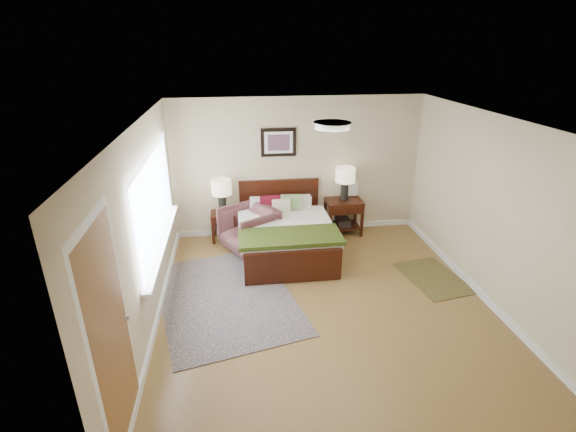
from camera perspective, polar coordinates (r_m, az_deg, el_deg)
The scene contains 18 objects.
floor at distance 5.90m, azimuth 5.09°, elevation -11.99°, with size 5.00×5.00×0.00m, color olive.
back_wall at distance 7.60m, azimuth 1.34°, elevation 6.70°, with size 4.50×0.04×2.50m, color #C3B78D.
front_wall at distance 3.27m, azimuth 15.87°, elevation -18.47°, with size 4.50×0.04×2.50m, color #C3B78D.
left_wall at distance 5.28m, azimuth -19.02°, elevation -2.07°, with size 0.04×5.00×2.50m, color #C3B78D.
right_wall at distance 6.18m, azimuth 26.33°, elevation 0.40°, with size 0.04×5.00×2.50m, color #C3B78D.
ceiling at distance 4.92m, azimuth 6.11°, elevation 12.65°, with size 4.50×5.00×0.02m, color white.
window at distance 5.86m, azimuth -17.49°, elevation 1.93°, with size 0.11×2.72×1.32m.
door at distance 3.89m, azimuth -22.94°, elevation -15.29°, with size 0.06×1.00×2.18m.
ceil_fixture at distance 4.93m, azimuth 6.10°, elevation 12.25°, with size 0.44×0.44×0.08m.
bed at distance 6.96m, azimuth -0.38°, elevation -1.69°, with size 1.58×1.89×1.02m.
wall_art at distance 7.41m, azimuth -1.31°, elevation 10.03°, with size 0.62×0.05×0.50m.
nightstand_left at distance 7.56m, azimuth -8.82°, elevation -0.44°, with size 0.44×0.40×0.52m.
nightstand_right at distance 7.83m, azimuth 7.59°, elevation 0.37°, with size 0.66×0.50×0.66m.
lamp_left at distance 7.39m, azimuth -9.07°, elevation 3.55°, with size 0.35×0.35×0.61m.
lamp_right at distance 7.60m, azimuth 7.83°, elevation 5.23°, with size 0.35×0.35×0.61m.
armchair at distance 7.18m, azimuth -5.36°, elevation -1.78°, with size 0.81×0.84×0.76m, color brown.
rug_persian at distance 6.09m, azimuth -8.42°, elevation -10.87°, with size 1.77×2.49×0.01m, color #0D1842.
rug_navy at distance 6.84m, azimuth 19.25°, elevation -7.96°, with size 0.76×1.14×0.01m, color black.
Camera 1 is at (-1.15, -4.71, 3.36)m, focal length 26.00 mm.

